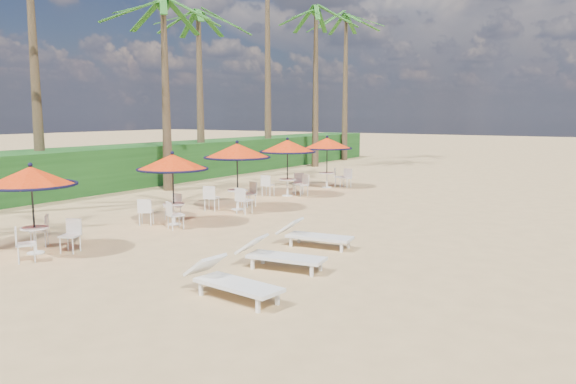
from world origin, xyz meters
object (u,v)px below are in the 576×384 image
object	(u,v)px
station_2	(237,159)
station_4	(329,148)
station_3	(288,153)
lounger_far	(312,234)
station_1	(171,171)
station_0	(33,187)
lounger_mid	(278,254)
lounger_near	(230,280)

from	to	relation	value
station_2	station_4	xyz separation A→B (m)	(-0.17, 6.77, 0.03)
station_2	station_4	distance (m)	6.78
station_3	lounger_far	xyz separation A→B (m)	(5.16, -6.93, -1.39)
station_1	lounger_far	bearing A→B (deg)	-2.05
station_0	station_1	distance (m)	4.23
station_1	lounger_far	distance (m)	5.02
station_3	station_2	bearing A→B (deg)	-84.99
lounger_mid	lounger_far	xyz separation A→B (m)	(-0.40, 2.12, -0.01)
station_2	station_1	bearing A→B (deg)	-90.16
station_0	station_4	size ratio (longest dim) A/B	0.93
station_2	lounger_near	bearing A→B (deg)	-53.00
station_0	station_3	size ratio (longest dim) A/B	0.92
station_0	station_1	bearing A→B (deg)	86.95
station_4	lounger_far	bearing A→B (deg)	-63.47
station_0	lounger_far	xyz separation A→B (m)	(5.08, 4.05, -1.25)
station_1	lounger_far	world-z (taller)	station_1
station_2	lounger_mid	xyz separation A→B (m)	(5.24, -5.38, -1.41)
station_3	lounger_far	bearing A→B (deg)	-53.32
station_4	lounger_near	distance (m)	15.34
station_4	station_1	bearing A→B (deg)	-89.08
lounger_mid	station_3	bearing A→B (deg)	113.52
station_3	station_4	size ratio (longest dim) A/B	1.01
station_3	lounger_mid	world-z (taller)	station_3
station_4	lounger_mid	size ratio (longest dim) A/B	1.17
lounger_mid	station_0	bearing A→B (deg)	-168.63
station_1	lounger_mid	distance (m)	5.87
lounger_near	lounger_far	size ratio (longest dim) A/B	1.04
station_1	lounger_far	size ratio (longest dim) A/B	1.13
station_1	station_4	xyz separation A→B (m)	(-0.16, 9.86, 0.17)
station_0	station_1	world-z (taller)	station_1
station_0	lounger_mid	world-z (taller)	station_0
station_2	lounger_mid	distance (m)	7.64
station_0	lounger_far	world-z (taller)	station_0
station_3	lounger_far	distance (m)	8.76
station_1	lounger_near	world-z (taller)	station_1
station_1	station_4	bearing A→B (deg)	90.92
station_1	lounger_near	distance (m)	7.15
station_2	station_4	bearing A→B (deg)	91.42
station_1	station_0	bearing A→B (deg)	-93.05
station_2	station_3	bearing A→B (deg)	95.01
lounger_far	station_4	bearing A→B (deg)	109.20
station_0	station_4	bearing A→B (deg)	89.73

